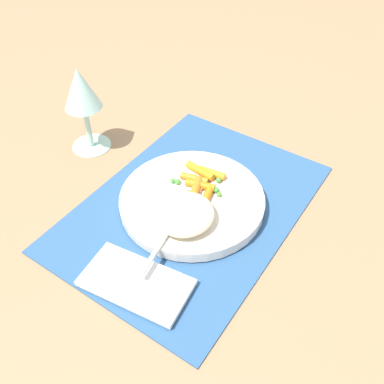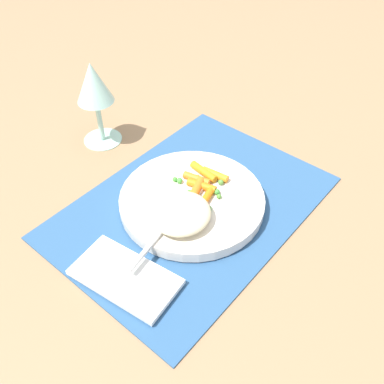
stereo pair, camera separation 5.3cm
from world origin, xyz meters
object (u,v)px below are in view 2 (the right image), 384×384
object	(u,v)px
plate	(192,201)
fork	(176,214)
wine_glass	(94,87)
napkin	(125,277)
carrot_portion	(203,182)
rice_mound	(181,213)

from	to	relation	value
plate	fork	world-z (taller)	fork
fork	wine_glass	distance (m)	0.28
plate	napkin	xyz separation A→B (m)	(-0.17, -0.02, -0.01)
napkin	wine_glass	bearing A→B (deg)	53.98
plate	carrot_portion	distance (m)	0.04
wine_glass	napkin	bearing A→B (deg)	-126.02
carrot_portion	napkin	distance (m)	0.21
rice_mound	carrot_portion	size ratio (longest dim) A/B	1.09
carrot_portion	fork	size ratio (longest dim) A/B	0.42
carrot_portion	fork	bearing A→B (deg)	-171.45
wine_glass	plate	bearing A→B (deg)	-96.43
rice_mound	wine_glass	size ratio (longest dim) A/B	0.57
rice_mound	plate	bearing A→B (deg)	21.84
napkin	fork	bearing A→B (deg)	6.37
plate	carrot_portion	xyz separation A→B (m)	(0.03, 0.00, 0.02)
plate	wine_glass	size ratio (longest dim) A/B	1.45
plate	wine_glass	world-z (taller)	wine_glass
wine_glass	fork	bearing A→B (deg)	-106.25
fork	carrot_portion	bearing A→B (deg)	8.55
carrot_portion	wine_glass	bearing A→B (deg)	90.95
napkin	plate	bearing A→B (deg)	7.36
plate	wine_glass	xyz separation A→B (m)	(0.03, 0.25, 0.10)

